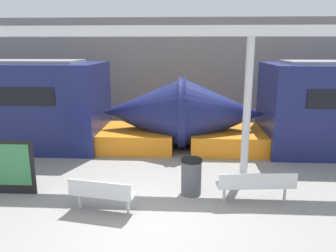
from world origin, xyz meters
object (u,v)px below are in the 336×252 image
(bench_far, at_px, (256,184))
(support_column_near, at_px, (247,109))
(poster_board, at_px, (11,167))
(bench_near, at_px, (102,193))
(trash_bin, at_px, (191,176))

(bench_far, distance_m, support_column_near, 2.35)
(bench_far, bearing_deg, poster_board, 172.95)
(bench_near, bearing_deg, bench_far, 20.96)
(trash_bin, distance_m, poster_board, 4.57)
(bench_near, distance_m, support_column_near, 4.62)
(trash_bin, relative_size, poster_board, 0.66)
(bench_near, height_order, support_column_near, support_column_near)
(bench_near, xyz_separation_m, bench_far, (3.58, 0.67, 0.00))
(poster_board, distance_m, support_column_near, 6.46)
(bench_near, distance_m, bench_far, 3.64)
(poster_board, bearing_deg, support_column_near, 15.02)
(bench_far, distance_m, trash_bin, 1.60)
(bench_far, bearing_deg, trash_bin, 159.71)
(bench_far, height_order, poster_board, poster_board)
(poster_board, height_order, support_column_near, support_column_near)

